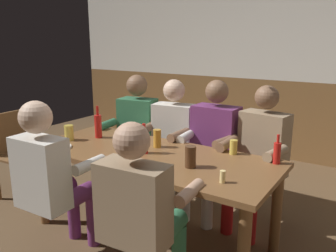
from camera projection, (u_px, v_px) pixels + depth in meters
ground_plane at (147, 238)px, 2.89m from camera, size 7.70×7.70×0.00m
back_wall_upper at (265, 29)px, 4.67m from camera, size 6.41×0.12×1.33m
back_wall_wainscot at (259, 117)px, 4.96m from camera, size 6.41×0.12×1.07m
dining_table at (150, 165)px, 2.78m from camera, size 2.02×0.84×0.73m
person_0 at (134, 129)px, 3.65m from camera, size 0.56×0.58×1.25m
person_1 at (171, 136)px, 3.42m from camera, size 0.58×0.55×1.23m
person_2 at (212, 142)px, 3.18m from camera, size 0.56×0.52×1.26m
person_3 at (259, 152)px, 2.95m from camera, size 0.58×0.56×1.24m
person_4 at (51, 175)px, 2.47m from camera, size 0.53×0.53×1.22m
person_5 at (141, 207)px, 2.05m from camera, size 0.57×0.53×1.18m
chair_empty_far_end at (18, 152)px, 3.60m from camera, size 0.47×0.47×0.88m
table_candle at (223, 177)px, 2.19m from camera, size 0.04×0.04×0.08m
plate_0 at (59, 147)px, 2.90m from camera, size 0.20×0.20×0.01m
bottle_0 at (98, 126)px, 3.18m from camera, size 0.06×0.06×0.30m
bottle_1 at (277, 153)px, 2.51m from camera, size 0.05×0.05×0.22m
bottle_2 at (144, 141)px, 2.74m from camera, size 0.06×0.06×0.24m
pint_glass_0 at (129, 132)px, 3.18m from camera, size 0.08×0.08×0.11m
pint_glass_1 at (233, 147)px, 2.73m from camera, size 0.06×0.06×0.11m
pint_glass_2 at (190, 157)px, 2.44m from camera, size 0.08×0.08×0.15m
pint_glass_3 at (69, 133)px, 3.10m from camera, size 0.08×0.08×0.14m
pint_glass_4 at (157, 138)px, 2.90m from camera, size 0.07×0.07×0.15m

